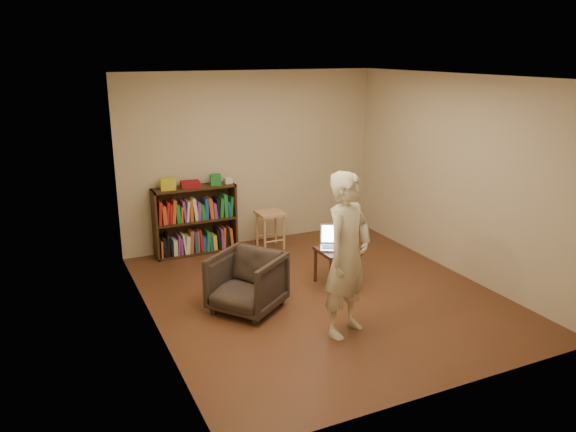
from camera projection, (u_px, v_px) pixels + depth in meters
name	position (u px, v px, depth m)	size (l,w,h in m)	color
floor	(320.00, 294.00, 6.88)	(4.50, 4.50, 0.00)	#4B2F18
ceiling	(324.00, 76.00, 6.14)	(4.50, 4.50, 0.00)	white
wall_back	(251.00, 159.00, 8.46)	(4.00, 4.00, 0.00)	#C1AB92
wall_left	(149.00, 212.00, 5.70)	(4.50, 4.50, 0.00)	#C1AB92
wall_right	(457.00, 176.00, 7.32)	(4.50, 4.50, 0.00)	#C1AB92
bookshelf	(195.00, 224.00, 8.19)	(1.20, 0.30, 1.00)	black
box_yellow	(168.00, 184.00, 7.83)	(0.20, 0.15, 0.17)	gold
red_cloth	(190.00, 184.00, 7.97)	(0.27, 0.20, 0.09)	maroon
box_green	(216.00, 180.00, 8.11)	(0.15, 0.15, 0.15)	#1F762E
box_white	(228.00, 180.00, 8.21)	(0.11, 0.11, 0.08)	silver
stool	(270.00, 219.00, 8.37)	(0.39, 0.39, 0.56)	#AF7A55
armchair	(247.00, 282.00, 6.38)	(0.72, 0.74, 0.68)	#302820
side_table	(337.00, 255.00, 7.07)	(0.47, 0.47, 0.48)	#321710
laptop	(335.00, 243.00, 7.10)	(0.48, 0.47, 0.27)	#B3B3B8
person	(347.00, 255.00, 5.72)	(0.63, 0.42, 1.74)	beige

